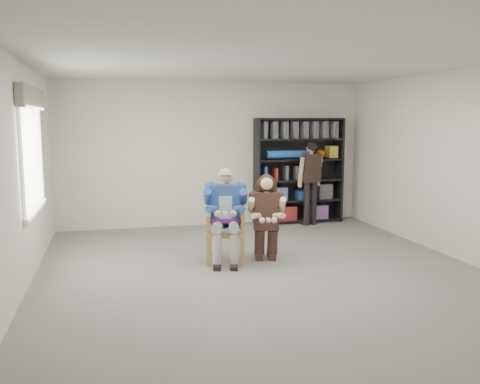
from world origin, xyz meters
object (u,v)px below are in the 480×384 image
object	(u,v)px
bookshelf	(299,171)
standing_man	(311,184)
seated_man	(226,215)
kneeling_woman	(266,219)
armchair	(226,226)

from	to	relation	value
bookshelf	standing_man	distance (m)	0.41
standing_man	seated_man	bearing A→B (deg)	-152.86
seated_man	bookshelf	distance (m)	3.26
bookshelf	kneeling_woman	bearing A→B (deg)	-119.64
kneeling_woman	bookshelf	world-z (taller)	bookshelf
armchair	seated_man	distance (m)	0.16
kneeling_woman	standing_man	distance (m)	2.81
seated_man	standing_man	world-z (taller)	standing_man
armchair	bookshelf	distance (m)	3.28
armchair	kneeling_woman	world-z (taller)	kneeling_woman
armchair	kneeling_woman	size ratio (longest dim) A/B	0.84
seated_man	bookshelf	size ratio (longest dim) A/B	0.66
armchair	seated_man	xyz separation A→B (m)	(0.00, 0.00, 0.16)
kneeling_woman	seated_man	bearing A→B (deg)	-178.59
armchair	standing_man	distance (m)	3.10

